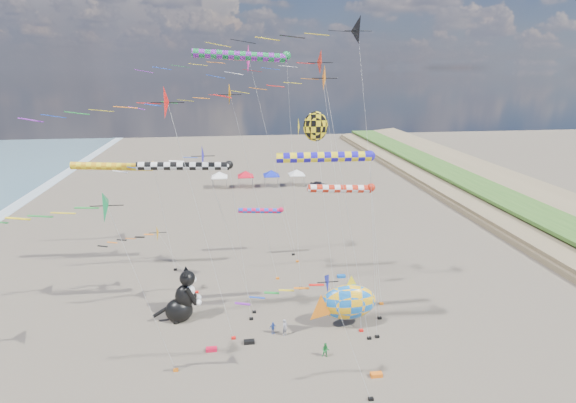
% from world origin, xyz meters
% --- Properties ---
extents(delta_kite_0, '(11.63, 2.40, 14.95)m').
position_xyz_m(delta_kite_0, '(-12.38, 5.24, 13.46)').
color(delta_kite_0, '#108543').
rests_on(delta_kite_0, ground).
extents(delta_kite_1, '(13.07, 2.48, 24.15)m').
position_xyz_m(delta_kite_1, '(3.26, 15.04, 22.61)').
color(delta_kite_1, red).
rests_on(delta_kite_1, ground).
extents(delta_kite_2, '(8.58, 1.59, 9.52)m').
position_xyz_m(delta_kite_2, '(1.36, 0.23, 8.30)').
color(delta_kite_2, '#0817C1').
rests_on(delta_kite_2, ground).
extents(delta_kite_3, '(15.64, 3.21, 24.92)m').
position_xyz_m(delta_kite_3, '(-1.43, 24.03, 23.11)').
color(delta_kite_3, '#F2229B').
rests_on(delta_kite_3, ground).
extents(delta_kite_4, '(13.11, 2.74, 21.34)m').
position_xyz_m(delta_kite_4, '(-7.97, 8.97, 19.72)').
color(delta_kite_4, red).
rests_on(delta_kite_4, ground).
extents(delta_kite_5, '(12.92, 2.43, 21.21)m').
position_xyz_m(delta_kite_5, '(-4.08, 19.82, 19.70)').
color(delta_kite_5, orange).
rests_on(delta_kite_5, ground).
extents(delta_kite_6, '(15.59, 2.61, 26.75)m').
position_xyz_m(delta_kite_6, '(5.36, 12.98, 25.13)').
color(delta_kite_6, black).
rests_on(delta_kite_6, ground).
extents(delta_kite_7, '(7.81, 1.85, 7.96)m').
position_xyz_m(delta_kite_7, '(-10.92, 17.77, 6.71)').
color(delta_kite_7, '#E8A00F').
rests_on(delta_kite_7, ground).
extents(delta_kite_8, '(11.69, 1.99, 22.75)m').
position_xyz_m(delta_kite_8, '(1.91, 7.39, 21.39)').
color(delta_kite_8, orange).
rests_on(delta_kite_8, ground).
extents(delta_kite_9, '(11.21, 2.16, 16.52)m').
position_xyz_m(delta_kite_9, '(-7.17, 13.02, 15.13)').
color(delta_kite_9, '#231BC0').
rests_on(delta_kite_9, ground).
extents(windsock_0, '(10.05, 0.81, 23.82)m').
position_xyz_m(windsock_0, '(-2.27, 17.21, 23.32)').
color(windsock_0, '#167C39').
rests_on(windsock_0, ground).
extents(windsock_1, '(10.03, 0.85, 12.80)m').
position_xyz_m(windsock_1, '(-15.85, 23.58, 12.34)').
color(windsock_1, orange).
rests_on(windsock_1, ground).
extents(windsock_2, '(6.83, 0.64, 6.32)m').
position_xyz_m(windsock_2, '(-0.26, 26.13, 5.95)').
color(windsock_2, '#D80F40').
rests_on(windsock_2, ground).
extents(windsock_3, '(8.80, 0.81, 16.38)m').
position_xyz_m(windsock_3, '(3.49, 7.53, 15.90)').
color(windsock_3, '#1C12B9').
rests_on(windsock_3, ground).
extents(windsock_4, '(7.12, 0.71, 13.04)m').
position_xyz_m(windsock_4, '(5.47, 10.42, 12.59)').
color(windsock_4, red).
rests_on(windsock_4, ground).
extents(windsock_5, '(9.12, 0.71, 15.02)m').
position_xyz_m(windsock_5, '(-7.34, 11.85, 14.58)').
color(windsock_5, black).
rests_on(windsock_5, ground).
extents(angelfish_kite, '(3.74, 3.02, 18.73)m').
position_xyz_m(angelfish_kite, '(3.50, 14.21, 17.26)').
color(angelfish_kite, yellow).
rests_on(angelfish_kite, ground).
extents(cat_inflatable, '(3.93, 2.17, 5.14)m').
position_xyz_m(cat_inflatable, '(-8.80, 12.77, 2.57)').
color(cat_inflatable, black).
rests_on(cat_inflatable, ground).
extents(fish_inflatable, '(6.70, 3.55, 4.97)m').
position_xyz_m(fish_inflatable, '(5.98, 9.65, 2.43)').
color(fish_inflatable, blue).
rests_on(fish_inflatable, ground).
extents(person_adult, '(0.66, 0.65, 1.53)m').
position_xyz_m(person_adult, '(0.27, 8.95, 0.76)').
color(person_adult, gray).
rests_on(person_adult, ground).
extents(child_green, '(0.71, 0.61, 1.25)m').
position_xyz_m(child_green, '(3.13, 5.45, 0.63)').
color(child_green, '#1C8234').
rests_on(child_green, ground).
extents(child_blue, '(0.70, 0.45, 1.11)m').
position_xyz_m(child_blue, '(-0.74, 9.36, 0.55)').
color(child_blue, '#2E50B0').
rests_on(child_blue, ground).
extents(kite_bag_0, '(0.90, 0.44, 0.30)m').
position_xyz_m(kite_bag_0, '(6.44, 2.62, 0.15)').
color(kite_bag_0, orange).
rests_on(kite_bag_0, ground).
extents(kite_bag_1, '(0.90, 0.44, 0.30)m').
position_xyz_m(kite_bag_1, '(-6.01, 7.48, 0.15)').
color(kite_bag_1, red).
rests_on(kite_bag_1, ground).
extents(kite_bag_2, '(0.90, 0.44, 0.30)m').
position_xyz_m(kite_bag_2, '(-2.87, 8.13, 0.15)').
color(kite_bag_2, black).
rests_on(kite_bag_2, ground).
extents(kite_bag_3, '(0.90, 0.44, 0.30)m').
position_xyz_m(kite_bag_3, '(7.89, 19.28, 0.15)').
color(kite_bag_3, '#1255B6').
rests_on(kite_bag_3, ground).
extents(tent_row, '(19.20, 4.20, 3.80)m').
position_xyz_m(tent_row, '(1.50, 60.00, 3.15)').
color(tent_row, white).
rests_on(tent_row, ground).
extents(parked_car, '(3.91, 2.90, 1.24)m').
position_xyz_m(parked_car, '(13.13, 58.00, 0.62)').
color(parked_car, '#26262D').
rests_on(parked_car, ground).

